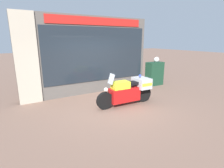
{
  "coord_description": "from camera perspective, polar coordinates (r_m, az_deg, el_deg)",
  "views": [
    {
      "loc": [
        -3.01,
        -5.17,
        2.36
      ],
      "look_at": [
        0.19,
        0.32,
        0.72
      ],
      "focal_mm": 28.0,
      "sensor_mm": 36.0,
      "label": 1
    }
  ],
  "objects": [
    {
      "name": "white_helmet",
      "position": [
        9.39,
        14.34,
        7.76
      ],
      "size": [
        0.27,
        0.27,
        0.27
      ],
      "primitive_type": "sphere",
      "color": "white",
      "rests_on": "utility_cabinet"
    },
    {
      "name": "window_display",
      "position": [
        8.15,
        -5.24,
        1.09
      ],
      "size": [
        4.55,
        0.3,
        2.05
      ],
      "color": "slate",
      "rests_on": "ground"
    },
    {
      "name": "utility_cabinet",
      "position": [
        9.44,
        13.68,
        3.31
      ],
      "size": [
        0.88,
        0.48,
        1.2
      ],
      "primitive_type": "cube",
      "color": "#193D28",
      "rests_on": "ground"
    },
    {
      "name": "ground_plane",
      "position": [
        6.43,
        -0.02,
        -7.09
      ],
      "size": [
        60.0,
        60.0,
        0.0
      ],
      "primitive_type": "plane",
      "color": "#7A5B4C"
    },
    {
      "name": "paramedic_motorcycle",
      "position": [
        6.43,
        5.6,
        -2.0
      ],
      "size": [
        2.27,
        0.71,
        1.22
      ],
      "rotation": [
        0.0,
        0.0,
        3.1
      ],
      "color": "black",
      "rests_on": "ground"
    },
    {
      "name": "shop_building",
      "position": [
        7.67,
        -10.14,
        9.02
      ],
      "size": [
        5.8,
        0.55,
        3.31
      ],
      "color": "#56514C",
      "rests_on": "ground"
    }
  ]
}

